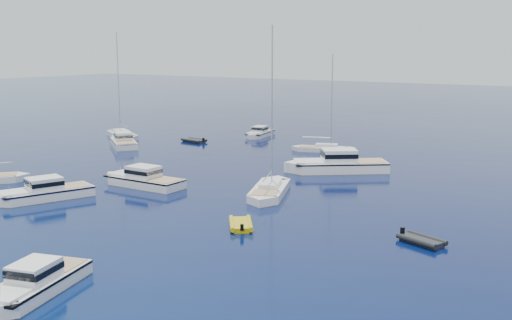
{
  "coord_description": "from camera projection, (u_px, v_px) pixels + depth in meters",
  "views": [
    {
      "loc": [
        31.02,
        -24.89,
        13.07
      ],
      "look_at": [
        -1.4,
        25.68,
        2.2
      ],
      "focal_mm": 43.94,
      "sensor_mm": 36.0,
      "label": 1
    }
  ],
  "objects": [
    {
      "name": "ground",
      "position": [
        55.0,
        257.0,
        39.43
      ],
      "size": [
        400.0,
        400.0,
        0.0
      ],
      "primitive_type": "plane",
      "color": "navy",
      "rests_on": "ground"
    },
    {
      "name": "motor_cruiser_near",
      "position": [
        34.0,
        294.0,
        33.62
      ],
      "size": [
        4.78,
        8.85,
        2.22
      ],
      "primitive_type": null,
      "rotation": [
        0.0,
        0.0,
        3.41
      ],
      "color": "white",
      "rests_on": "ground"
    },
    {
      "name": "motor_cruiser_left",
      "position": [
        43.0,
        199.0,
        54.48
      ],
      "size": [
        6.04,
        9.8,
        2.46
      ],
      "primitive_type": null,
      "rotation": [
        0.0,
        0.0,
        2.78
      ],
      "color": "white",
      "rests_on": "ground"
    },
    {
      "name": "motor_cruiser_centre",
      "position": [
        142.0,
        186.0,
        59.77
      ],
      "size": [
        9.52,
        2.93,
        2.5
      ],
      "primitive_type": null,
      "rotation": [
        0.0,
        0.0,
        1.57
      ],
      "color": "white",
      "rests_on": "ground"
    },
    {
      "name": "motor_cruiser_far_l",
      "position": [
        123.0,
        146.0,
        83.78
      ],
      "size": [
        9.03,
        7.97,
        2.43
      ],
      "primitive_type": null,
      "rotation": [
        0.0,
        0.0,
        0.9
      ],
      "color": "silver",
      "rests_on": "ground"
    },
    {
      "name": "motor_cruiser_distant",
      "position": [
        336.0,
        171.0,
        66.65
      ],
      "size": [
        11.57,
        9.95,
        3.09
      ],
      "primitive_type": null,
      "rotation": [
        0.0,
        0.0,
        2.22
      ],
      "color": "white",
      "rests_on": "ground"
    },
    {
      "name": "motor_cruiser_horizon",
      "position": [
        260.0,
        137.0,
        92.59
      ],
      "size": [
        3.58,
        7.84,
        1.98
      ],
      "primitive_type": null,
      "rotation": [
        0.0,
        0.0,
        3.32
      ],
      "color": "silver",
      "rests_on": "ground"
    },
    {
      "name": "sailboat_mid_r",
      "position": [
        270.0,
        194.0,
        56.4
      ],
      "size": [
        6.48,
        10.85,
        15.56
      ],
      "primitive_type": null,
      "rotation": [
        0.0,
        0.0,
        0.38
      ],
      "color": "white",
      "rests_on": "ground"
    },
    {
      "name": "sailboat_centre",
      "position": [
        324.0,
        151.0,
        79.52
      ],
      "size": [
        8.87,
        5.15,
        12.69
      ],
      "primitive_type": null,
      "rotation": [
        0.0,
        0.0,
        5.07
      ],
      "color": "silver",
      "rests_on": "ground"
    },
    {
      "name": "sailboat_far_l",
      "position": [
        122.0,
        138.0,
        91.57
      ],
      "size": [
        10.59,
        7.87,
        15.7
      ],
      "primitive_type": null,
      "rotation": [
        0.0,
        0.0,
        1.03
      ],
      "color": "silver",
      "rests_on": "ground"
    },
    {
      "name": "tender_yellow",
      "position": [
        241.0,
        227.0,
        46.07
      ],
      "size": [
        3.77,
        4.1,
        0.95
      ],
      "primitive_type": null,
      "rotation": [
        0.0,
        0.0,
        0.64
      ],
      "color": "#C4AC0B",
      "rests_on": "ground"
    },
    {
      "name": "tender_grey_near",
      "position": [
        421.0,
        244.0,
        42.22
      ],
      "size": [
        3.76,
        2.89,
        0.95
      ],
      "primitive_type": null,
      "rotation": [
        0.0,
        0.0,
        4.36
      ],
      "color": "black",
      "rests_on": "ground"
    },
    {
      "name": "tender_grey_far",
      "position": [
        194.0,
        142.0,
        87.38
      ],
      "size": [
        4.1,
        2.65,
        0.95
      ],
      "primitive_type": null,
      "rotation": [
        0.0,
        0.0,
        1.41
      ],
      "color": "black",
      "rests_on": "ground"
    }
  ]
}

